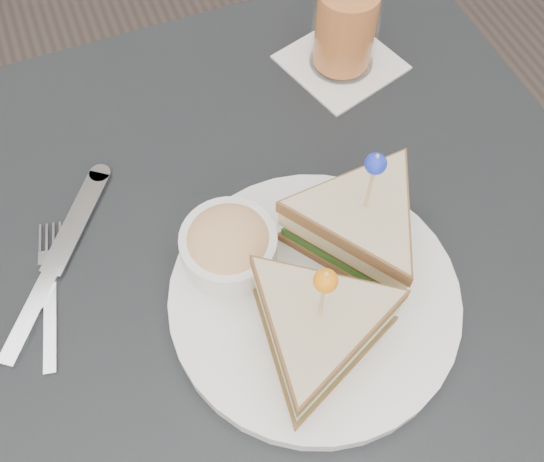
# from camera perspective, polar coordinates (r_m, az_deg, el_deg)

# --- Properties ---
(ground_plane) EXTENTS (3.50, 3.50, 0.00)m
(ground_plane) POSITION_cam_1_polar(r_m,az_deg,el_deg) (1.36, -0.25, -17.71)
(ground_plane) COLOR #3F3833
(table) EXTENTS (0.80, 0.80, 0.75)m
(table) POSITION_cam_1_polar(r_m,az_deg,el_deg) (0.71, -0.45, -5.99)
(table) COLOR black
(table) RESTS_ON ground
(plate_meal) EXTENTS (0.34, 0.32, 0.17)m
(plate_meal) POSITION_cam_1_polar(r_m,az_deg,el_deg) (0.59, 4.77, -4.41)
(plate_meal) COLOR white
(plate_meal) RESTS_ON table
(cutlery_fork) EXTENTS (0.05, 0.17, 0.00)m
(cutlery_fork) POSITION_cam_1_polar(r_m,az_deg,el_deg) (0.67, -20.14, -4.89)
(cutlery_fork) COLOR silver
(cutlery_fork) RESTS_ON table
(cutlery_knife) EXTENTS (0.16, 0.21, 0.01)m
(cutlery_knife) POSITION_cam_1_polar(r_m,az_deg,el_deg) (0.68, -19.78, -3.07)
(cutlery_knife) COLOR white
(cutlery_knife) RESTS_ON table
(drink_set) EXTENTS (0.16, 0.16, 0.17)m
(drink_set) POSITION_cam_1_polar(r_m,az_deg,el_deg) (0.78, 7.05, 19.32)
(drink_set) COLOR white
(drink_set) RESTS_ON table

